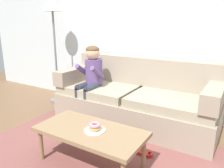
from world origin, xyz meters
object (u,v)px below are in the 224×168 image
Objects in this scene: coffee_table at (90,133)px; couch at (135,100)px; toy_controller at (143,153)px; floor_lamp at (53,16)px; person_child at (91,75)px; donut at (95,128)px.

couch is at bearing 93.08° from coffee_table.
couch is 10.10× the size of toy_controller.
toy_controller is 0.12× the size of floor_lamp.
floor_lamp is (-0.99, 0.28, 0.87)m from person_child.
coffee_table reaches higher than toy_controller.
couch is 1.22× the size of floor_lamp.
couch is 2.03m from floor_lamp.
floor_lamp reaches higher than toy_controller.
toy_controller is (0.35, 0.43, -0.40)m from donut.
couch is 1.18m from coffee_table.
toy_controller is (0.40, 0.43, -0.33)m from coffee_table.
floor_lamp reaches higher than donut.
couch is 0.94m from toy_controller.
couch reaches higher than coffee_table.
floor_lamp is at bearing 143.46° from coffee_table.
donut is 0.68m from toy_controller.
person_child is 4.87× the size of toy_controller.
floor_lamp is (-1.76, 1.26, 1.11)m from donut.
person_child is at bearing -16.03° from floor_lamp.
couch is at bearing 95.89° from donut.
couch is 2.07× the size of coffee_table.
person_child reaches higher than donut.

